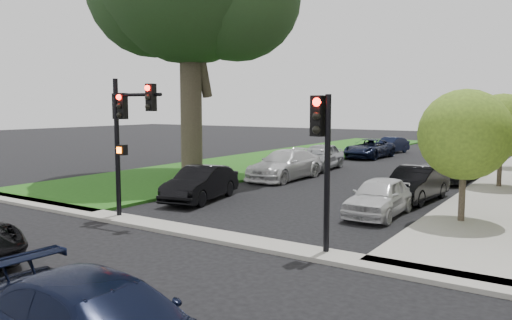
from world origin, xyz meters
The scene contains 15 objects.
ground centered at (0.00, 0.00, 0.00)m, with size 140.00×140.00×0.00m, color black.
grass_strip centered at (-9.00, 24.00, 0.06)m, with size 8.00×44.00×0.12m, color #1D4D13.
sidewalk_cross centered at (0.00, 2.00, 0.06)m, with size 60.00×1.00×0.12m, color #A4A39A.
small_tree_a centered at (6.20, 7.81, 2.93)m, with size 2.94×2.94×4.41m.
small_tree_b centered at (6.20, 16.30, 2.95)m, with size 2.96×2.96×4.44m.
traffic_signal_main centered at (-3.42, 2.23, 3.29)m, with size 2.33×0.60×4.77m.
traffic_signal_secondary centered at (3.87, 2.19, 2.89)m, with size 0.55×0.44×4.15m.
car_parked_0 centered at (3.52, 7.57, 0.68)m, with size 1.61×3.99×1.36m, color silver.
car_parked_1 centered at (3.79, 11.02, 0.70)m, with size 1.49×4.27×1.41m, color black.
car_parked_2 centered at (3.67, 17.39, 0.69)m, with size 2.29×4.97×1.38m, color #3F4247.
car_parked_5 centered at (-3.55, 6.28, 0.71)m, with size 1.49×4.29×1.41m, color black.
car_parked_6 centered at (-3.70, 13.38, 0.77)m, with size 2.17×5.33×1.55m, color silver.
car_parked_7 centered at (-3.98, 18.14, 0.80)m, with size 1.89×4.70×1.60m, color #999BA0.
car_parked_8 centered at (-3.94, 26.32, 0.70)m, with size 2.34×5.07×1.41m, color black.
car_parked_9 centered at (-3.86, 30.98, 0.66)m, with size 1.39×4.00×1.32m, color black.
Camera 1 is at (9.42, -9.27, 3.84)m, focal length 35.00 mm.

